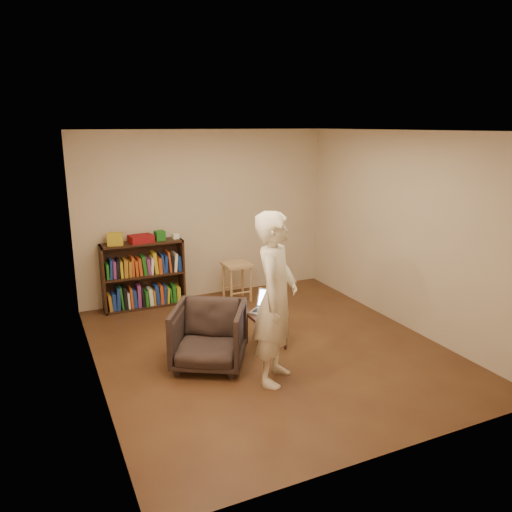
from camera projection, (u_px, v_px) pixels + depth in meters
name	position (u px, v px, depth m)	size (l,w,h in m)	color
floor	(268.00, 348.00, 6.14)	(4.50, 4.50, 0.00)	#442416
ceiling	(270.00, 131.00, 5.48)	(4.50, 4.50, 0.00)	white
wall_back	(206.00, 215.00, 7.79)	(4.00, 4.00, 0.00)	#C6AF96
wall_left	(90.00, 265.00, 5.01)	(4.50, 4.50, 0.00)	#C6AF96
wall_right	(404.00, 231.00, 6.61)	(4.50, 4.50, 0.00)	#C6AF96
bookshelf	(143.00, 278.00, 7.44)	(1.20, 0.30, 1.00)	black
box_yellow	(115.00, 239.00, 7.09)	(0.21, 0.16, 0.18)	gold
red_cloth	(141.00, 239.00, 7.26)	(0.33, 0.24, 0.11)	maroon
box_green	(160.00, 236.00, 7.40)	(0.14, 0.14, 0.14)	#1D691C
box_white	(176.00, 236.00, 7.51)	(0.09, 0.09, 0.07)	white
stool	(237.00, 270.00, 7.72)	(0.41, 0.41, 0.60)	tan
armchair	(209.00, 336.00, 5.61)	(0.77, 0.79, 0.72)	#312420
side_table	(266.00, 319.00, 6.11)	(0.42, 0.42, 0.43)	#321F10
laptop	(267.00, 307.00, 6.16)	(0.48, 0.48, 0.24)	#BCBCC1
person	(276.00, 299.00, 5.16)	(0.67, 0.44, 1.84)	beige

